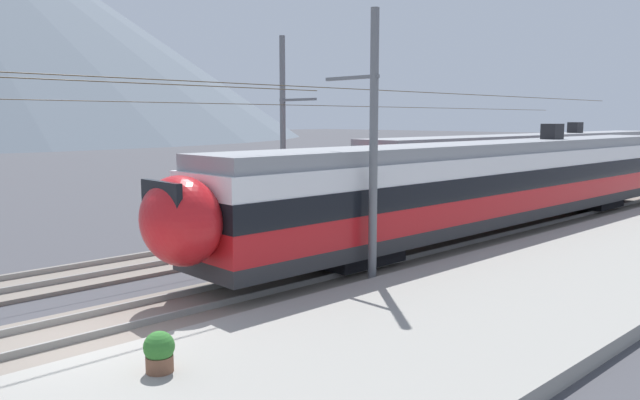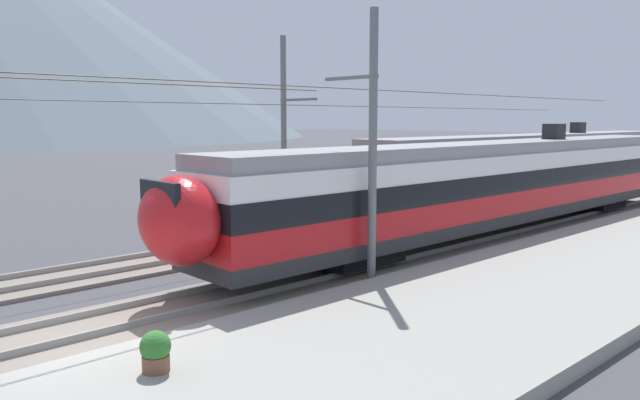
% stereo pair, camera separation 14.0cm
% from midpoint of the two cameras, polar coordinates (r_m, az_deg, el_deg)
% --- Properties ---
extents(ground_plane, '(400.00, 400.00, 0.00)m').
position_cam_midpoint_polar(ground_plane, '(14.06, -21.58, -12.84)').
color(ground_plane, '#424247').
extents(track_near, '(120.00, 3.00, 0.28)m').
position_cam_midpoint_polar(track_near, '(14.84, -22.92, -11.55)').
color(track_near, slate).
rests_on(track_near, ground).
extents(train_near_platform, '(30.37, 2.87, 4.27)m').
position_cam_midpoint_polar(train_near_platform, '(25.91, 15.60, 1.63)').
color(train_near_platform, '#2D2D30').
rests_on(train_near_platform, track_near).
extents(train_far_track, '(32.62, 3.01, 4.27)m').
position_cam_midpoint_polar(train_far_track, '(39.76, 19.23, 3.46)').
color(train_far_track, '#2D2D30').
rests_on(train_far_track, track_far).
extents(catenary_mast_mid, '(39.04, 2.04, 7.77)m').
position_cam_midpoint_polar(catenary_mast_mid, '(17.35, 4.47, 5.15)').
color(catenary_mast_mid, slate).
rests_on(catenary_mast_mid, ground).
extents(catenary_mast_far_side, '(39.04, 2.20, 8.20)m').
position_cam_midpoint_polar(catenary_mast_far_side, '(26.12, -3.44, 6.31)').
color(catenary_mast_far_side, slate).
rests_on(catenary_mast_far_side, ground).
extents(potted_plant_by_shelter, '(0.55, 0.55, 0.73)m').
position_cam_midpoint_polar(potted_plant_by_shelter, '(11.44, -15.04, -13.32)').
color(potted_plant_by_shelter, brown).
rests_on(potted_plant_by_shelter, platform_slab).
extents(mountain_right_ridge, '(130.40, 130.40, 66.00)m').
position_cam_midpoint_polar(mountain_right_ridge, '(233.53, -27.25, 13.66)').
color(mountain_right_ridge, slate).
rests_on(mountain_right_ridge, ground).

